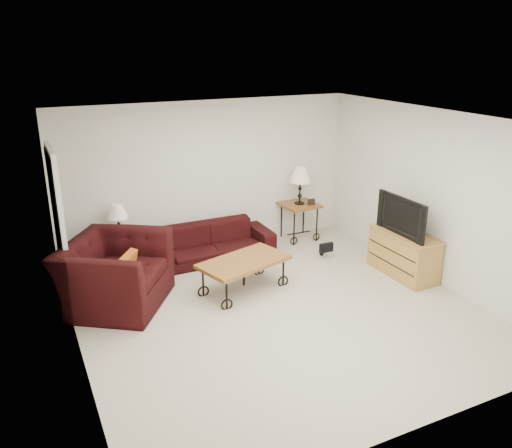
{
  "coord_description": "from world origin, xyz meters",
  "views": [
    {
      "loc": [
        -2.91,
        -5.36,
        3.38
      ],
      "look_at": [
        0.0,
        0.7,
        1.0
      ],
      "focal_mm": 36.43,
      "sensor_mm": 36.0,
      "label": 1
    }
  ],
  "objects_px": {
    "armchair": "(115,273)",
    "tv_stand": "(403,254)",
    "side_table_left": "(122,254)",
    "lamp_left": "(118,221)",
    "television": "(406,215)",
    "lamp_right": "(300,186)",
    "coffee_table": "(244,275)",
    "sofa": "(213,242)",
    "backpack": "(322,243)",
    "side_table_right": "(299,221)"
  },
  "relations": [
    {
      "from": "tv_stand",
      "to": "television",
      "type": "distance_m",
      "value": 0.62
    },
    {
      "from": "lamp_right",
      "to": "armchair",
      "type": "height_order",
      "value": "lamp_right"
    },
    {
      "from": "sofa",
      "to": "television",
      "type": "bearing_deg",
      "value": -37.68
    },
    {
      "from": "television",
      "to": "coffee_table",
      "type": "bearing_deg",
      "value": -103.06
    },
    {
      "from": "sofa",
      "to": "side_table_right",
      "type": "xyz_separation_m",
      "value": [
        1.72,
        0.18,
        0.04
      ]
    },
    {
      "from": "side_table_left",
      "to": "tv_stand",
      "type": "relative_size",
      "value": 0.48
    },
    {
      "from": "lamp_right",
      "to": "armchair",
      "type": "relative_size",
      "value": 0.48
    },
    {
      "from": "lamp_left",
      "to": "television",
      "type": "xyz_separation_m",
      "value": [
        3.79,
        -2.0,
        0.15
      ]
    },
    {
      "from": "side_table_left",
      "to": "lamp_left",
      "type": "distance_m",
      "value": 0.54
    },
    {
      "from": "armchair",
      "to": "tv_stand",
      "type": "relative_size",
      "value": 1.25
    },
    {
      "from": "television",
      "to": "tv_stand",
      "type": "bearing_deg",
      "value": 90.0
    },
    {
      "from": "tv_stand",
      "to": "television",
      "type": "bearing_deg",
      "value": 180.0
    },
    {
      "from": "sofa",
      "to": "side_table_left",
      "type": "height_order",
      "value": "sofa"
    },
    {
      "from": "side_table_left",
      "to": "lamp_left",
      "type": "relative_size",
      "value": 1.0
    },
    {
      "from": "television",
      "to": "side_table_left",
      "type": "bearing_deg",
      "value": -117.8
    },
    {
      "from": "sofa",
      "to": "armchair",
      "type": "height_order",
      "value": "armchair"
    },
    {
      "from": "coffee_table",
      "to": "armchair",
      "type": "distance_m",
      "value": 1.77
    },
    {
      "from": "armchair",
      "to": "television",
      "type": "bearing_deg",
      "value": -68.52
    },
    {
      "from": "lamp_right",
      "to": "television",
      "type": "height_order",
      "value": "lamp_right"
    },
    {
      "from": "coffee_table",
      "to": "backpack",
      "type": "distance_m",
      "value": 1.79
    },
    {
      "from": "lamp_left",
      "to": "coffee_table",
      "type": "distance_m",
      "value": 2.11
    },
    {
      "from": "coffee_table",
      "to": "television",
      "type": "xyz_separation_m",
      "value": [
        2.37,
        -0.55,
        0.72
      ]
    },
    {
      "from": "lamp_right",
      "to": "armchair",
      "type": "distance_m",
      "value": 3.65
    },
    {
      "from": "lamp_left",
      "to": "television",
      "type": "relative_size",
      "value": 0.54
    },
    {
      "from": "sofa",
      "to": "side_table_right",
      "type": "bearing_deg",
      "value": 5.98
    },
    {
      "from": "coffee_table",
      "to": "television",
      "type": "height_order",
      "value": "television"
    },
    {
      "from": "sofa",
      "to": "tv_stand",
      "type": "xyz_separation_m",
      "value": [
        2.38,
        -1.82,
        0.05
      ]
    },
    {
      "from": "coffee_table",
      "to": "sofa",
      "type": "bearing_deg",
      "value": 89.17
    },
    {
      "from": "television",
      "to": "lamp_right",
      "type": "bearing_deg",
      "value": -162.3
    },
    {
      "from": "side_table_left",
      "to": "backpack",
      "type": "distance_m",
      "value": 3.22
    },
    {
      "from": "coffee_table",
      "to": "backpack",
      "type": "xyz_separation_m",
      "value": [
        1.68,
        0.59,
        -0.0
      ]
    },
    {
      "from": "tv_stand",
      "to": "armchair",
      "type": "bearing_deg",
      "value": 167.19
    },
    {
      "from": "sofa",
      "to": "backpack",
      "type": "relative_size",
      "value": 4.17
    },
    {
      "from": "sofa",
      "to": "side_table_left",
      "type": "relative_size",
      "value": 3.65
    },
    {
      "from": "side_table_left",
      "to": "lamp_left",
      "type": "height_order",
      "value": "lamp_left"
    },
    {
      "from": "coffee_table",
      "to": "tv_stand",
      "type": "xyz_separation_m",
      "value": [
        2.39,
        -0.55,
        0.1
      ]
    },
    {
      "from": "side_table_left",
      "to": "backpack",
      "type": "bearing_deg",
      "value": -15.39
    },
    {
      "from": "lamp_left",
      "to": "television",
      "type": "bearing_deg",
      "value": -27.8
    },
    {
      "from": "armchair",
      "to": "tv_stand",
      "type": "distance_m",
      "value": 4.21
    },
    {
      "from": "side_table_left",
      "to": "armchair",
      "type": "bearing_deg",
      "value": -105.34
    },
    {
      "from": "tv_stand",
      "to": "backpack",
      "type": "relative_size",
      "value": 2.37
    },
    {
      "from": "lamp_left",
      "to": "backpack",
      "type": "bearing_deg",
      "value": -15.39
    },
    {
      "from": "lamp_right",
      "to": "tv_stand",
      "type": "bearing_deg",
      "value": -71.79
    },
    {
      "from": "lamp_right",
      "to": "lamp_left",
      "type": "bearing_deg",
      "value": 180.0
    },
    {
      "from": "sofa",
      "to": "coffee_table",
      "type": "relative_size",
      "value": 1.56
    },
    {
      "from": "side_table_left",
      "to": "tv_stand",
      "type": "xyz_separation_m",
      "value": [
        3.81,
        -2.0,
        0.07
      ]
    },
    {
      "from": "television",
      "to": "backpack",
      "type": "relative_size",
      "value": 2.12
    },
    {
      "from": "side_table_left",
      "to": "lamp_left",
      "type": "xyz_separation_m",
      "value": [
        0.0,
        0.0,
        0.54
      ]
    },
    {
      "from": "television",
      "to": "backpack",
      "type": "xyz_separation_m",
      "value": [
        -0.69,
        1.15,
        -0.72
      ]
    },
    {
      "from": "armchair",
      "to": "backpack",
      "type": "bearing_deg",
      "value": -52.07
    }
  ]
}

